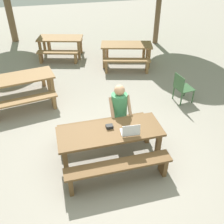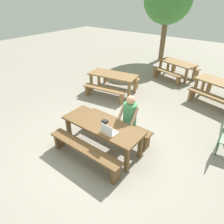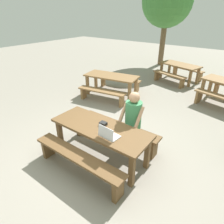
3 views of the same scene
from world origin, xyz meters
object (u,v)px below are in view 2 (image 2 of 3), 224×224
(picnic_table_front, at_px, (102,128))
(picnic_table_distant, at_px, (113,77))
(small_pouch, at_px, (105,121))
(picnic_table_mid, at_px, (177,65))
(person_seated, at_px, (129,116))
(picnic_table_rear, at_px, (221,86))
(laptop, at_px, (109,131))

(picnic_table_front, xyz_separation_m, picnic_table_distant, (-1.82, 2.80, -0.00))
(small_pouch, height_order, picnic_table_mid, small_pouch)
(picnic_table_mid, bearing_deg, person_seated, -65.43)
(picnic_table_front, xyz_separation_m, picnic_table_rear, (1.68, 4.38, 0.02))
(small_pouch, bearing_deg, picnic_table_front, -97.98)
(picnic_table_rear, distance_m, picnic_table_distant, 3.84)
(laptop, bearing_deg, picnic_table_mid, -77.67)
(small_pouch, distance_m, picnic_table_mid, 5.73)
(picnic_table_front, distance_m, person_seated, 0.73)
(picnic_table_rear, bearing_deg, person_seated, -94.15)
(picnic_table_front, relative_size, small_pouch, 14.88)
(picnic_table_rear, bearing_deg, picnic_table_mid, 161.54)
(picnic_table_front, relative_size, picnic_table_distant, 1.05)
(picnic_table_front, height_order, picnic_table_distant, picnic_table_distant)
(small_pouch, height_order, picnic_table_rear, small_pouch)
(laptop, relative_size, small_pouch, 2.64)
(small_pouch, xyz_separation_m, picnic_table_mid, (-0.47, 5.71, -0.16))
(picnic_table_mid, bearing_deg, picnic_table_distant, -98.83)
(laptop, xyz_separation_m, picnic_table_mid, (-0.80, 5.98, -0.18))
(picnic_table_mid, relative_size, picnic_table_rear, 0.95)
(picnic_table_distant, bearing_deg, person_seated, -54.74)
(picnic_table_front, distance_m, small_pouch, 0.16)
(small_pouch, bearing_deg, laptop, -38.59)
(picnic_table_front, bearing_deg, person_seated, 59.12)
(small_pouch, xyz_separation_m, picnic_table_distant, (-1.83, 2.71, -0.14))
(laptop, distance_m, picnic_table_mid, 6.03)
(small_pouch, relative_size, picnic_table_mid, 0.08)
(picnic_table_front, height_order, picnic_table_rear, picnic_table_rear)
(laptop, bearing_deg, person_seated, -86.52)
(picnic_table_distant, bearing_deg, picnic_table_mid, 55.90)
(small_pouch, bearing_deg, picnic_table_mid, 94.66)
(person_seated, distance_m, picnic_table_distant, 3.09)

